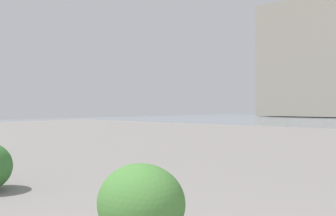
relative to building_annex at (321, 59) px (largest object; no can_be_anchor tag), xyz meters
The scene contains 2 objects.
building_annex is the anchor object (origin of this frame).
shrub_round 64.97m from the building_annex, 106.03° to the left, with size 1.08×0.97×0.92m.
Camera 1 is at (-1.89, 1.80, 1.58)m, focal length 38.83 mm.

